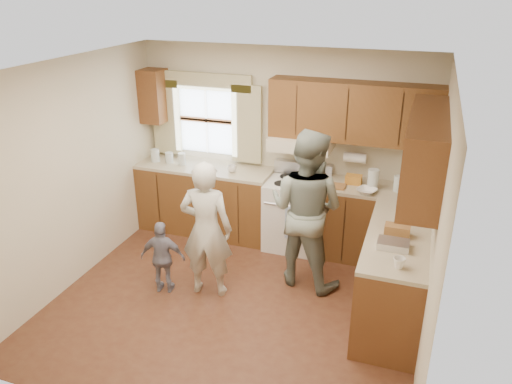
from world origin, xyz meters
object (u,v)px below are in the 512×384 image
at_px(woman_left, 206,230).
at_px(woman_right, 306,209).
at_px(stove, 297,213).
at_px(child, 163,258).

bearing_deg(woman_left, woman_right, -157.29).
height_order(stove, child, stove).
bearing_deg(woman_right, child, 40.09).
bearing_deg(woman_right, stove, -56.14).
bearing_deg(child, woman_left, -173.58).
height_order(woman_left, woman_right, woman_right).
distance_m(woman_right, child, 1.66).
bearing_deg(stove, woman_left, -116.02).
bearing_deg(stove, child, -126.93).
distance_m(woman_left, woman_right, 1.11).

